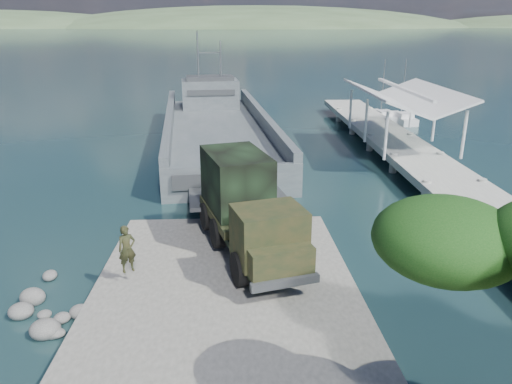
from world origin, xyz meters
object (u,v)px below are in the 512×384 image
pier (404,140)px  sailboat_far (401,119)px  soldier (128,258)px  sailboat_near (381,116)px  military_truck (246,206)px  landing_craft (217,136)px

pier → sailboat_far: size_ratio=6.83×
soldier → sailboat_near: size_ratio=0.29×
military_truck → sailboat_far: bearing=45.3°
landing_craft → soldier: (-2.84, -23.53, 0.64)m
pier → landing_craft: size_ratio=1.34×
pier → sailboat_far: 15.24m
military_truck → soldier: size_ratio=4.76×
pier → military_truck: bearing=-128.5°
pier → soldier: (-16.68, -17.83, -0.17)m
sailboat_near → pier: bearing=-107.2°
soldier → sailboat_near: 39.04m
pier → military_truck: 19.43m
landing_craft → military_truck: (1.76, -20.90, 1.67)m
landing_craft → soldier: size_ratio=17.68×
military_truck → sailboat_near: size_ratio=1.40×
landing_craft → military_truck: landing_craft is taller
soldier → sailboat_far: bearing=28.9°
sailboat_near → sailboat_far: sailboat_far is taller
landing_craft → military_truck: 21.04m
landing_craft → sailboat_near: landing_craft is taller
landing_craft → sailboat_near: bearing=26.0°
soldier → sailboat_far: sailboat_far is taller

